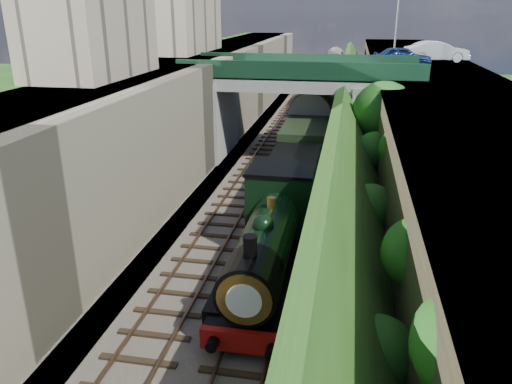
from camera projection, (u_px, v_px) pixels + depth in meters
trackbed at (285, 175)px, 32.78m from camera, size 10.00×90.00×0.20m
retaining_wall at (203, 121)px, 32.56m from camera, size 1.00×90.00×7.00m
street_plateau_left at (152, 119)px, 33.16m from camera, size 6.00×90.00×7.00m
street_plateau_right at (442, 137)px, 30.07m from camera, size 8.00×90.00×6.25m
embankment_slope at (366, 143)px, 30.00m from camera, size 4.70×90.00×6.60m
track_left at (255, 171)px, 33.07m from camera, size 2.50×90.00×0.20m
track_right at (303, 174)px, 32.52m from camera, size 2.50×90.00×0.20m
road_bridge at (307, 104)px, 34.92m from camera, size 16.00×6.40×7.25m
building_far at (175, 13)px, 40.39m from camera, size 5.00×10.00×6.00m
building_near at (92, 37)px, 25.82m from camera, size 4.00×8.00×4.00m
tree at (385, 115)px, 28.61m from camera, size 3.60×3.80×6.60m
lamppost at (398, 20)px, 38.17m from camera, size 0.87×0.15×6.00m
car_blue at (402, 57)px, 37.41m from camera, size 4.42×2.01×1.47m
car_silver at (437, 51)px, 40.77m from camera, size 5.26×2.75×1.65m
locomotive at (270, 242)px, 19.26m from camera, size 3.10×10.22×3.83m
tender at (292, 186)px, 26.15m from camera, size 2.70×6.00×3.05m
coach_front at (312, 126)px, 37.61m from camera, size 2.90×18.00×3.70m
coach_middle at (326, 89)px, 54.94m from camera, size 2.90×18.00×3.70m
coach_rear at (333, 69)px, 72.27m from camera, size 2.90×18.00×3.70m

